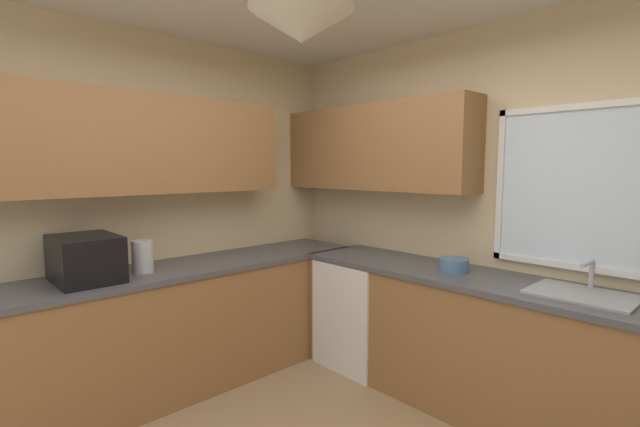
{
  "coord_description": "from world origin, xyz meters",
  "views": [
    {
      "loc": [
        1.43,
        -1.23,
        1.64
      ],
      "look_at": [
        -0.55,
        0.61,
        1.35
      ],
      "focal_mm": 24.67,
      "sensor_mm": 36.0,
      "label": 1
    }
  ],
  "objects_px": {
    "kettle": "(143,256)",
    "bowl": "(454,265)",
    "dishwasher": "(363,312)",
    "microwave": "(86,258)",
    "sink_assembly": "(582,294)"
  },
  "relations": [
    {
      "from": "microwave",
      "to": "bowl",
      "type": "bearing_deg",
      "value": 53.05
    },
    {
      "from": "kettle",
      "to": "sink_assembly",
      "type": "distance_m",
      "value": 2.76
    },
    {
      "from": "kettle",
      "to": "bowl",
      "type": "height_order",
      "value": "kettle"
    },
    {
      "from": "bowl",
      "to": "dishwasher",
      "type": "bearing_deg",
      "value": -177.86
    },
    {
      "from": "microwave",
      "to": "sink_assembly",
      "type": "bearing_deg",
      "value": 40.76
    },
    {
      "from": "sink_assembly",
      "to": "bowl",
      "type": "bearing_deg",
      "value": -179.48
    },
    {
      "from": "kettle",
      "to": "sink_assembly",
      "type": "xyz_separation_m",
      "value": [
        2.24,
        1.6,
        -0.1
      ]
    },
    {
      "from": "dishwasher",
      "to": "microwave",
      "type": "distance_m",
      "value": 2.12
    },
    {
      "from": "sink_assembly",
      "to": "bowl",
      "type": "height_order",
      "value": "sink_assembly"
    },
    {
      "from": "dishwasher",
      "to": "bowl",
      "type": "distance_m",
      "value": 0.96
    },
    {
      "from": "kettle",
      "to": "bowl",
      "type": "bearing_deg",
      "value": 47.84
    },
    {
      "from": "kettle",
      "to": "sink_assembly",
      "type": "bearing_deg",
      "value": 35.49
    },
    {
      "from": "dishwasher",
      "to": "sink_assembly",
      "type": "xyz_separation_m",
      "value": [
        1.6,
        0.04,
        0.49
      ]
    },
    {
      "from": "sink_assembly",
      "to": "bowl",
      "type": "distance_m",
      "value": 0.8
    },
    {
      "from": "microwave",
      "to": "bowl",
      "type": "distance_m",
      "value": 2.43
    }
  ]
}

